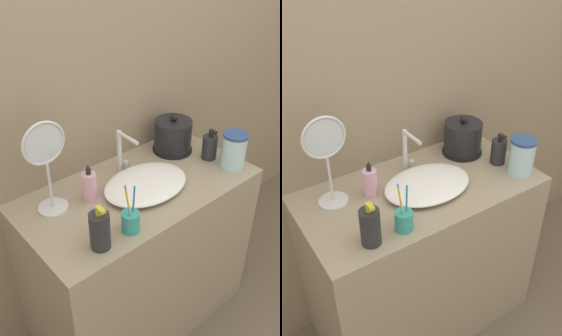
% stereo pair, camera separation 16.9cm
% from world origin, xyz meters
% --- Properties ---
extents(wall_back, '(6.00, 0.04, 2.60)m').
position_xyz_m(wall_back, '(0.00, 0.58, 1.30)').
color(wall_back, gray).
rests_on(wall_back, ground_plane).
extents(vanity_counter, '(1.08, 0.56, 0.87)m').
position_xyz_m(vanity_counter, '(0.00, 0.28, 0.44)').
color(vanity_counter, gray).
rests_on(vanity_counter, ground_plane).
extents(sink_basin, '(0.40, 0.29, 0.05)m').
position_xyz_m(sink_basin, '(0.02, 0.25, 0.90)').
color(sink_basin, white).
rests_on(sink_basin, vanity_counter).
extents(faucet, '(0.06, 0.14, 0.21)m').
position_xyz_m(faucet, '(0.02, 0.42, 0.99)').
color(faucet, silver).
rests_on(faucet, vanity_counter).
extents(electric_kettle, '(0.20, 0.20, 0.20)m').
position_xyz_m(electric_kettle, '(0.34, 0.42, 0.95)').
color(electric_kettle, black).
rests_on(electric_kettle, vanity_counter).
extents(toothbrush_cup, '(0.07, 0.07, 0.22)m').
position_xyz_m(toothbrush_cup, '(-0.21, 0.09, 0.92)').
color(toothbrush_cup, teal).
rests_on(toothbrush_cup, vanity_counter).
extents(lotion_bottle, '(0.08, 0.08, 0.19)m').
position_xyz_m(lotion_bottle, '(-0.35, 0.09, 0.95)').
color(lotion_bottle, '#28282D').
rests_on(lotion_bottle, vanity_counter).
extents(shampoo_bottle, '(0.06, 0.06, 0.17)m').
position_xyz_m(shampoo_bottle, '(-0.21, 0.35, 0.94)').
color(shampoo_bottle, '#EAA8C6').
rests_on(shampoo_bottle, vanity_counter).
extents(mouthwash_bottle, '(0.07, 0.07, 0.16)m').
position_xyz_m(mouthwash_bottle, '(0.42, 0.24, 0.93)').
color(mouthwash_bottle, '#28282D').
rests_on(mouthwash_bottle, vanity_counter).
extents(vanity_mirror, '(0.18, 0.13, 0.40)m').
position_xyz_m(vanity_mirror, '(-0.37, 0.40, 1.10)').
color(vanity_mirror, silver).
rests_on(vanity_mirror, vanity_counter).
extents(water_pitcher, '(0.12, 0.12, 0.18)m').
position_xyz_m(water_pitcher, '(0.45, 0.12, 0.96)').
color(water_pitcher, '#B2DBEA').
rests_on(water_pitcher, vanity_counter).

